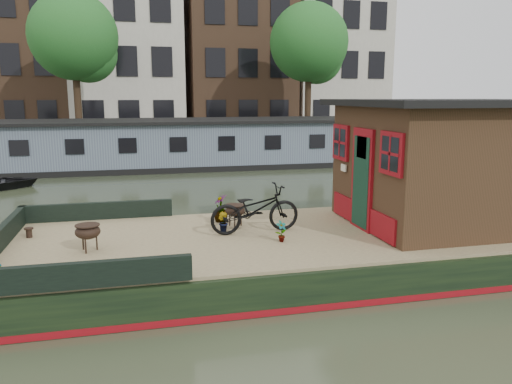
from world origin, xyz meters
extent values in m
plane|color=#27301E|center=(0.00, 0.00, 0.00)|extent=(120.00, 120.00, 0.00)
cube|color=black|center=(0.00, 0.00, 0.30)|extent=(12.00, 4.00, 0.60)
cube|color=maroon|center=(0.00, 0.00, 0.06)|extent=(12.02, 4.02, 0.10)
cube|color=#9D8E61|center=(0.00, 0.00, 0.62)|extent=(11.80, 3.80, 0.05)
cube|color=black|center=(-4.50, 1.92, 0.82)|extent=(3.00, 0.12, 0.35)
cube|color=black|center=(-4.50, -1.92, 0.82)|extent=(3.00, 0.12, 0.35)
cube|color=black|center=(2.20, 0.00, 1.80)|extent=(3.50, 3.00, 2.30)
cube|color=black|center=(2.20, 0.00, 3.01)|extent=(4.00, 3.50, 0.12)
cube|color=maroon|center=(0.42, 0.00, 1.60)|extent=(0.06, 0.80, 1.90)
cube|color=black|center=(0.40, 0.00, 1.55)|extent=(0.04, 0.64, 1.70)
cube|color=maroon|center=(0.42, -1.05, 2.20)|extent=(0.06, 0.72, 0.72)
cube|color=maroon|center=(0.42, 1.05, 2.20)|extent=(0.06, 0.72, 0.72)
imported|color=black|center=(-1.60, 0.19, 1.09)|extent=(1.73, 0.74, 0.89)
imported|color=#A2352E|center=(-1.30, -0.50, 0.84)|extent=(0.23, 0.19, 0.37)
imported|color=maroon|center=(-2.17, 0.40, 0.83)|extent=(0.23, 0.25, 0.37)
imported|color=brown|center=(-2.08, 1.14, 0.92)|extent=(0.31, 0.31, 0.55)
cylinder|color=black|center=(-5.60, 0.81, 0.74)|extent=(0.16, 0.16, 0.18)
cube|color=slate|center=(0.00, 14.00, 1.00)|extent=(20.00, 4.00, 2.00)
cube|color=black|center=(0.00, 14.00, 2.05)|extent=(20.40, 4.40, 0.12)
cube|color=black|center=(0.00, 14.00, 0.12)|extent=(20.00, 4.05, 0.24)
cube|color=#47443F|center=(0.00, 20.50, 0.45)|extent=(60.00, 6.00, 0.90)
cube|color=brown|center=(-10.50, 27.50, 7.50)|extent=(6.00, 8.00, 15.00)
cube|color=#B7B2A3|center=(-4.00, 27.50, 8.25)|extent=(7.00, 8.00, 16.50)
cube|color=brown|center=(3.50, 27.50, 7.75)|extent=(7.00, 8.00, 15.50)
cube|color=#B7B2A3|center=(10.50, 27.50, 8.00)|extent=(6.50, 8.00, 16.00)
cylinder|color=#332316|center=(-6.50, 19.00, 2.90)|extent=(0.36, 0.36, 4.00)
sphere|color=#1E561C|center=(-6.50, 19.00, 6.10)|extent=(4.40, 4.40, 4.40)
sphere|color=#1E561C|center=(-5.90, 19.30, 5.30)|extent=(3.00, 3.00, 3.00)
cylinder|color=#332316|center=(6.00, 19.00, 2.90)|extent=(0.36, 0.36, 4.00)
sphere|color=#1E561C|center=(6.00, 19.00, 6.10)|extent=(4.40, 4.40, 4.40)
sphere|color=#1E561C|center=(6.60, 19.30, 5.30)|extent=(3.00, 3.00, 3.00)
camera|label=1|loc=(-3.67, -8.49, 3.13)|focal=35.00mm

